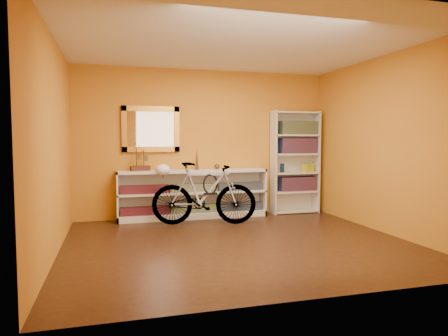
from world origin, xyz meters
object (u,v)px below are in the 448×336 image
object	(u,v)px
bicycle	(204,194)
helmet	(163,170)
console_unit	(194,194)
bookcase	(295,162)

from	to	relation	value
bicycle	helmet	size ratio (longest dim) A/B	7.14
console_unit	helmet	size ratio (longest dim) A/B	10.83
bicycle	helmet	xyz separation A→B (m)	(-0.64, 0.14, 0.38)
console_unit	helmet	bearing A→B (deg)	-143.79
helmet	console_unit	bearing A→B (deg)	36.21
bookcase	console_unit	bearing A→B (deg)	-179.26
bookcase	bicycle	world-z (taller)	bookcase
bicycle	helmet	world-z (taller)	bicycle
bookcase	bicycle	xyz separation A→B (m)	(-1.87, -0.59, -0.45)
console_unit	bookcase	bearing A→B (deg)	0.74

